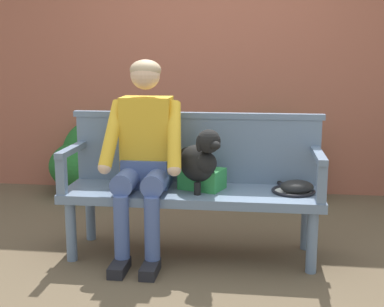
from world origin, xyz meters
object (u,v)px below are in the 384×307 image
at_px(tennis_racket, 291,190).
at_px(sports_bag, 202,179).
at_px(baseball_glove, 297,187).
at_px(garden_bench, 192,198).
at_px(dog_on_bench, 200,160).
at_px(person_seated, 144,150).

distance_m(tennis_racket, sports_bag, 0.61).
bearing_deg(baseball_glove, garden_bench, 170.75).
bearing_deg(sports_bag, dog_on_bench, -93.65).
relative_size(tennis_racket, baseball_glove, 2.62).
bearing_deg(garden_bench, dog_on_bench, -36.61).
height_order(dog_on_bench, sports_bag, dog_on_bench).
bearing_deg(garden_bench, baseball_glove, -0.96).
bearing_deg(sports_bag, baseball_glove, -4.26).
height_order(person_seated, baseball_glove, person_seated).
height_order(garden_bench, baseball_glove, baseball_glove).
bearing_deg(sports_bag, garden_bench, -151.46).
bearing_deg(person_seated, tennis_racket, 3.48).
xyz_separation_m(tennis_racket, sports_bag, (-0.60, -0.01, 0.06)).
relative_size(person_seated, dog_on_bench, 3.08).
xyz_separation_m(garden_bench, baseball_glove, (0.70, -0.01, 0.10)).
bearing_deg(dog_on_bench, person_seated, 175.92).
distance_m(person_seated, dog_on_bench, 0.39).
distance_m(garden_bench, baseball_glove, 0.71).
xyz_separation_m(garden_bench, person_seated, (-0.32, -0.02, 0.33)).
bearing_deg(garden_bench, sports_bag, 28.54).
distance_m(garden_bench, dog_on_bench, 0.29).
bearing_deg(baseball_glove, dog_on_bench, 174.67).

